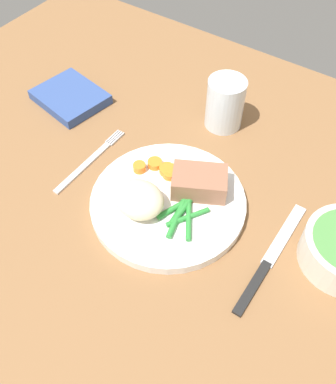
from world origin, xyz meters
TOP-DOWN VIEW (x-y plane):
  - dining_table at (0.00, 0.00)cm, footprint 120.00×90.00cm
  - dinner_plate at (-0.34, 0.48)cm, footprint 23.50×23.50cm
  - meat_portion at (2.84, 4.18)cm, footprint 9.72×8.57cm
  - mashed_potatoes at (-2.45, -3.75)cm, footprint 7.47×6.52cm
  - carrot_slices at (-3.85, 4.03)cm, footprint 7.13×4.59cm
  - green_beans at (3.06, -0.93)cm, footprint 6.47×9.65cm
  - fork at (-15.88, 0.23)cm, footprint 1.44×16.60cm
  - knife at (16.98, 0.20)cm, footprint 1.70×20.50cm
  - water_glass at (-2.34, 20.83)cm, footprint 6.57×6.57cm
  - napkin at (-29.15, 10.09)cm, footprint 14.00×12.28cm

SIDE VIEW (x-z plane):
  - dining_table at x=0.00cm, z-range 0.00..2.00cm
  - knife at x=16.98cm, z-range 1.88..2.52cm
  - fork at x=-15.88cm, z-range 2.00..2.40cm
  - dinner_plate at x=-0.34cm, z-range 2.00..3.60cm
  - napkin at x=-29.15cm, z-range 2.00..3.82cm
  - green_beans at x=3.06cm, z-range 3.55..4.44cm
  - carrot_slices at x=-3.85cm, z-range 3.52..4.81cm
  - meat_portion at x=2.84cm, z-range 3.60..7.11cm
  - mashed_potatoes at x=-2.45cm, z-range 3.60..7.94cm
  - water_glass at x=-2.34cm, z-range 1.38..10.48cm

